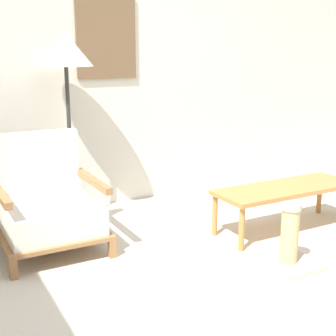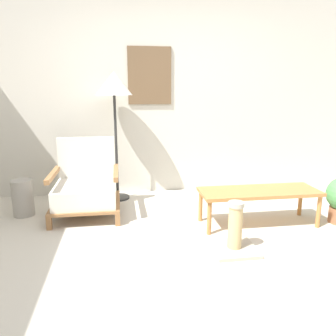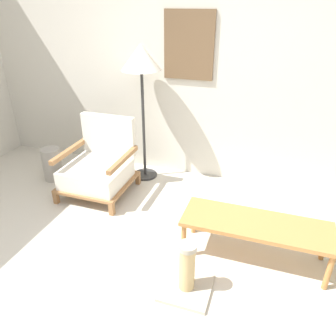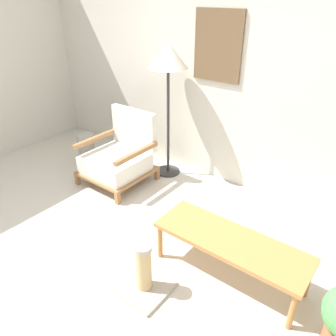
% 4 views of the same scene
% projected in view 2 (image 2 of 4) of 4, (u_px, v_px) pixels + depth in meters
% --- Properties ---
extents(ground_plane, '(14.00, 14.00, 0.00)m').
position_uv_depth(ground_plane, '(198.00, 264.00, 2.63)').
color(ground_plane, beige).
extents(wall_back, '(8.00, 0.09, 2.70)m').
position_uv_depth(wall_back, '(163.00, 92.00, 4.32)').
color(wall_back, beige).
rests_on(wall_back, ground_plane).
extents(armchair, '(0.73, 0.73, 0.83)m').
position_uv_depth(armchair, '(86.00, 187.00, 3.64)').
color(armchair, olive).
rests_on(armchair, ground_plane).
extents(floor_lamp, '(0.44, 0.44, 1.58)m').
position_uv_depth(floor_lamp, '(114.00, 90.00, 3.94)').
color(floor_lamp, '#2D2D2D').
rests_on(floor_lamp, ground_plane).
extents(coffee_table, '(1.22, 0.42, 0.37)m').
position_uv_depth(coffee_table, '(259.00, 194.00, 3.35)').
color(coffee_table, '#B2753D').
rests_on(coffee_table, ground_plane).
extents(vase, '(0.23, 0.23, 0.41)m').
position_uv_depth(vase, '(23.00, 198.00, 3.63)').
color(vase, '#9E998E').
rests_on(vase, ground_plane).
extents(scratching_post, '(0.38, 0.38, 0.44)m').
position_uv_depth(scratching_post, '(235.00, 235.00, 2.82)').
color(scratching_post, '#B2A893').
rests_on(scratching_post, ground_plane).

